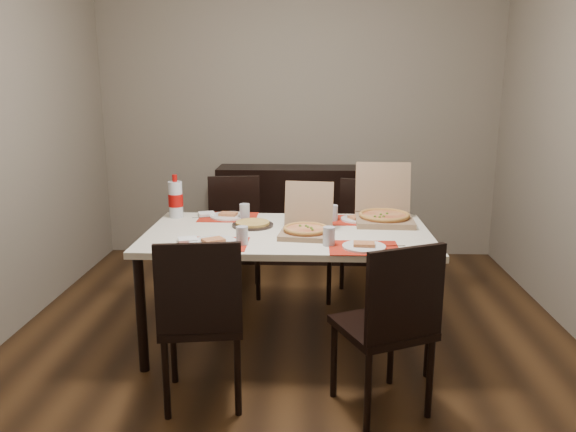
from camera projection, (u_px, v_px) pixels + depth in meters
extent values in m
cube|color=#422914|center=(292.00, 342.00, 3.73)|extent=(3.80, 4.00, 0.02)
cube|color=gray|center=(299.00, 122.00, 5.38)|extent=(3.80, 0.02, 2.60)
cube|color=black|center=(298.00, 214.00, 5.35)|extent=(1.50, 0.40, 0.90)
cube|color=beige|center=(288.00, 234.00, 3.58)|extent=(1.80, 1.00, 0.04)
cylinder|color=black|center=(141.00, 315.00, 3.27)|extent=(0.06, 0.06, 0.71)
cylinder|color=black|center=(432.00, 319.00, 3.20)|extent=(0.06, 0.06, 0.71)
cylinder|color=black|center=(176.00, 266.00, 4.12)|extent=(0.06, 0.06, 0.71)
cylinder|color=black|center=(406.00, 269.00, 4.06)|extent=(0.06, 0.06, 0.71)
cube|color=black|center=(202.00, 321.00, 2.96)|extent=(0.47, 0.47, 0.04)
cube|color=black|center=(198.00, 289.00, 2.72)|extent=(0.42, 0.09, 0.46)
cylinder|color=black|center=(166.00, 380.00, 2.82)|extent=(0.04, 0.04, 0.43)
cylinder|color=black|center=(238.00, 377.00, 2.86)|extent=(0.04, 0.04, 0.43)
cylinder|color=black|center=(173.00, 347.00, 3.17)|extent=(0.04, 0.04, 0.43)
cylinder|color=black|center=(237.00, 345.00, 3.20)|extent=(0.04, 0.04, 0.43)
cube|color=black|center=(382.00, 327.00, 2.88)|extent=(0.56, 0.56, 0.04)
cube|color=black|center=(405.00, 294.00, 2.65)|extent=(0.39, 0.20, 0.46)
cylinder|color=black|center=(368.00, 393.00, 2.70)|extent=(0.04, 0.04, 0.43)
cylinder|color=black|center=(430.00, 379.00, 2.84)|extent=(0.04, 0.04, 0.43)
cylinder|color=black|center=(334.00, 360.00, 3.03)|extent=(0.04, 0.04, 0.43)
cylinder|color=black|center=(391.00, 348.00, 3.16)|extent=(0.04, 0.04, 0.43)
cube|color=black|center=(235.00, 239.00, 4.49)|extent=(0.47, 0.47, 0.04)
cube|color=black|center=(234.00, 204.00, 4.62)|extent=(0.42, 0.08, 0.46)
cylinder|color=black|center=(257.00, 260.00, 4.73)|extent=(0.04, 0.04, 0.43)
cylinder|color=black|center=(214.00, 261.00, 4.70)|extent=(0.04, 0.04, 0.43)
cylinder|color=black|center=(258.00, 274.00, 4.38)|extent=(0.04, 0.04, 0.43)
cylinder|color=black|center=(212.00, 275.00, 4.36)|extent=(0.04, 0.04, 0.43)
cube|color=black|center=(359.00, 245.00, 4.34)|extent=(0.53, 0.53, 0.04)
cube|color=black|center=(366.00, 208.00, 4.45)|extent=(0.41, 0.17, 0.46)
cylinder|color=black|center=(385.00, 269.00, 4.49)|extent=(0.04, 0.04, 0.43)
cylinder|color=black|center=(342.00, 264.00, 4.62)|extent=(0.04, 0.04, 0.43)
cylinder|color=black|center=(375.00, 284.00, 4.17)|extent=(0.04, 0.04, 0.43)
cylinder|color=black|center=(329.00, 278.00, 4.29)|extent=(0.04, 0.04, 0.43)
cube|color=red|center=(213.00, 244.00, 3.29)|extent=(0.40, 0.30, 0.00)
cylinder|color=white|center=(213.00, 243.00, 3.28)|extent=(0.28, 0.28, 0.01)
cube|color=tan|center=(213.00, 240.00, 3.28)|extent=(0.15, 0.14, 0.02)
cylinder|color=#ABADB6|center=(242.00, 236.00, 3.26)|extent=(0.07, 0.07, 0.11)
cube|color=#B2B2B7|center=(186.00, 244.00, 3.29)|extent=(0.20, 0.04, 0.00)
cube|color=white|center=(188.00, 240.00, 3.33)|extent=(0.13, 0.13, 0.02)
cube|color=red|center=(364.00, 248.00, 3.21)|extent=(0.40, 0.30, 0.00)
cylinder|color=white|center=(364.00, 247.00, 3.20)|extent=(0.25, 0.25, 0.01)
cube|color=tan|center=(364.00, 244.00, 3.20)|extent=(0.13, 0.10, 0.02)
cylinder|color=#ABADB6|center=(329.00, 236.00, 3.25)|extent=(0.07, 0.07, 0.11)
cube|color=#B2B2B7|center=(388.00, 246.00, 3.24)|extent=(0.20, 0.04, 0.00)
cube|color=red|center=(228.00, 217.00, 3.94)|extent=(0.40, 0.30, 0.00)
cylinder|color=white|center=(228.00, 216.00, 3.94)|extent=(0.26, 0.26, 0.01)
cube|color=tan|center=(228.00, 214.00, 3.93)|extent=(0.13, 0.11, 0.02)
cylinder|color=#ABADB6|center=(245.00, 212.00, 3.87)|extent=(0.07, 0.07, 0.11)
cube|color=#B2B2B7|center=(207.00, 217.00, 3.93)|extent=(0.20, 0.04, 0.00)
cube|color=white|center=(207.00, 214.00, 3.98)|extent=(0.13, 0.13, 0.02)
cube|color=red|center=(358.00, 220.00, 3.85)|extent=(0.40, 0.30, 0.00)
cylinder|color=white|center=(358.00, 219.00, 3.85)|extent=(0.24, 0.24, 0.01)
cube|color=tan|center=(358.00, 217.00, 3.84)|extent=(0.15, 0.14, 0.02)
cylinder|color=#ABADB6|center=(333.00, 213.00, 3.83)|extent=(0.07, 0.07, 0.11)
cube|color=#B2B2B7|center=(382.00, 220.00, 3.86)|extent=(0.20, 0.04, 0.00)
cube|color=white|center=(302.00, 231.00, 3.53)|extent=(0.14, 0.15, 0.02)
cube|color=#84684C|center=(306.00, 234.00, 3.46)|extent=(0.34, 0.34, 0.03)
cube|color=#84684C|center=(309.00, 203.00, 3.57)|extent=(0.32, 0.11, 0.28)
cylinder|color=tan|center=(306.00, 230.00, 3.45)|extent=(0.29, 0.29, 0.02)
cube|color=#84684C|center=(384.00, 220.00, 3.78)|extent=(0.39, 0.39, 0.04)
cube|color=#84684C|center=(383.00, 187.00, 3.92)|extent=(0.38, 0.10, 0.34)
cylinder|color=tan|center=(384.00, 216.00, 3.77)|extent=(0.34, 0.34, 0.02)
cylinder|color=black|center=(253.00, 225.00, 3.70)|extent=(0.27, 0.27, 0.01)
cylinder|color=#DDB355|center=(253.00, 223.00, 3.70)|extent=(0.22, 0.22, 0.02)
imported|color=white|center=(314.00, 222.00, 3.75)|extent=(0.12, 0.12, 0.03)
cylinder|color=silver|center=(176.00, 199.00, 3.92)|extent=(0.10, 0.10, 0.25)
cylinder|color=#A60A07|center=(176.00, 200.00, 3.92)|extent=(0.10, 0.10, 0.09)
cylinder|color=#A60A07|center=(175.00, 178.00, 3.88)|extent=(0.03, 0.03, 0.05)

